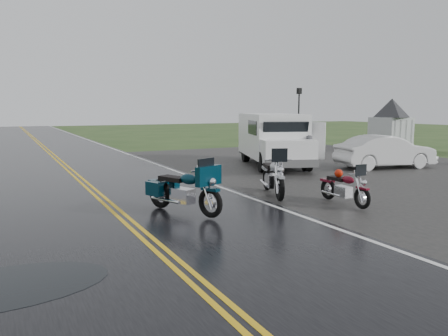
% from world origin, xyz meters
% --- Properties ---
extents(ground, '(120.00, 120.00, 0.00)m').
position_xyz_m(ground, '(0.00, 0.00, 0.00)').
color(ground, '#2D471E').
rests_on(ground, ground).
extents(road, '(8.00, 100.00, 0.04)m').
position_xyz_m(road, '(0.00, 10.00, 0.02)').
color(road, black).
rests_on(road, ground).
extents(parking_pad, '(14.00, 24.00, 0.03)m').
position_xyz_m(parking_pad, '(11.00, 5.00, 0.01)').
color(parking_pad, black).
rests_on(parking_pad, ground).
extents(visitor_center, '(16.00, 10.00, 4.80)m').
position_xyz_m(visitor_center, '(20.00, 12.00, 2.40)').
color(visitor_center, '#A8AAAD').
rests_on(visitor_center, ground).
extents(motorcycle_red, '(0.77, 1.91, 1.11)m').
position_xyz_m(motorcycle_red, '(5.56, -0.25, 0.55)').
color(motorcycle_red, '#560917').
rests_on(motorcycle_red, ground).
extents(motorcycle_teal, '(1.72, 2.50, 1.39)m').
position_xyz_m(motorcycle_teal, '(1.77, 0.66, 0.70)').
color(motorcycle_teal, '#042534').
rests_on(motorcycle_teal, ground).
extents(motorcycle_silver, '(1.69, 2.55, 1.42)m').
position_xyz_m(motorcycle_silver, '(4.22, 1.44, 0.71)').
color(motorcycle_silver, '#999BA1').
rests_on(motorcycle_silver, ground).
extents(van_white, '(4.15, 6.48, 2.39)m').
position_xyz_m(van_white, '(6.81, 6.46, 1.19)').
color(van_white, white).
rests_on(van_white, ground).
extents(person_at_van, '(0.64, 0.56, 1.47)m').
position_xyz_m(person_at_van, '(8.55, 5.81, 0.74)').
color(person_at_van, '#4D4E52').
rests_on(person_at_van, ground).
extents(sedan_white, '(4.46, 2.26, 1.40)m').
position_xyz_m(sedan_white, '(12.23, 5.22, 0.70)').
color(sedan_white, silver).
rests_on(sedan_white, ground).
extents(lamp_post_far_right, '(0.33, 0.33, 3.86)m').
position_xyz_m(lamp_post_far_right, '(14.07, 13.89, 1.93)').
color(lamp_post_far_right, black).
rests_on(lamp_post_far_right, ground).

